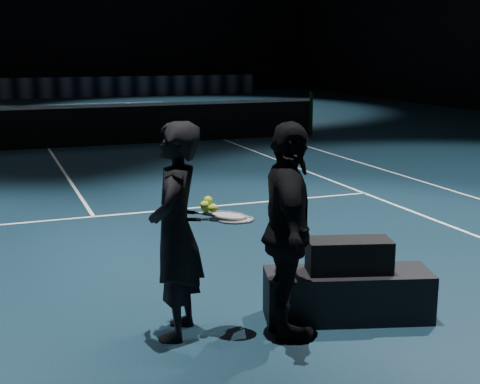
% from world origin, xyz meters
% --- Properties ---
extents(floor, '(36.00, 36.00, 0.00)m').
position_xyz_m(floor, '(0.00, 0.00, 0.00)').
color(floor, black).
rests_on(floor, ground).
extents(court_lines, '(10.98, 23.78, 0.01)m').
position_xyz_m(court_lines, '(0.00, 0.00, 0.00)').
color(court_lines, white).
rests_on(court_lines, floor).
extents(net_post_right, '(0.10, 0.10, 1.10)m').
position_xyz_m(net_post_right, '(6.40, 0.00, 0.55)').
color(net_post_right, black).
rests_on(net_post_right, floor).
extents(net_mesh, '(12.80, 0.02, 0.86)m').
position_xyz_m(net_mesh, '(0.00, 0.00, 0.45)').
color(net_mesh, black).
rests_on(net_mesh, floor).
extents(net_tape, '(12.80, 0.03, 0.07)m').
position_xyz_m(net_tape, '(0.00, 0.00, 0.92)').
color(net_tape, white).
rests_on(net_tape, net_mesh).
extents(sponsor_backdrop, '(22.00, 0.15, 0.90)m').
position_xyz_m(sponsor_backdrop, '(0.00, 15.50, 0.45)').
color(sponsor_backdrop, black).
rests_on(sponsor_backdrop, floor).
extents(player_bench, '(1.42, 0.81, 0.41)m').
position_xyz_m(player_bench, '(1.45, -10.55, 0.20)').
color(player_bench, black).
rests_on(player_bench, floor).
extents(racket_bag, '(0.73, 0.47, 0.27)m').
position_xyz_m(racket_bag, '(1.45, -10.55, 0.54)').
color(racket_bag, black).
rests_on(racket_bag, player_bench).
extents(bag_signature, '(0.30, 0.09, 0.09)m').
position_xyz_m(bag_signature, '(1.45, -10.70, 0.54)').
color(bag_signature, white).
rests_on(bag_signature, racket_bag).
extents(player_a, '(0.64, 0.72, 1.67)m').
position_xyz_m(player_a, '(0.05, -10.36, 0.83)').
color(player_a, black).
rests_on(player_a, floor).
extents(player_b, '(0.68, 1.05, 1.67)m').
position_xyz_m(player_b, '(0.84, -10.66, 0.83)').
color(player_b, black).
rests_on(player_b, floor).
extents(racket_lower, '(0.71, 0.45, 0.03)m').
position_xyz_m(racket_lower, '(0.47, -10.52, 0.93)').
color(racket_lower, black).
rests_on(racket_lower, player_a).
extents(racket_upper, '(0.71, 0.41, 0.10)m').
position_xyz_m(racket_upper, '(0.44, -10.47, 0.95)').
color(racket_upper, black).
rests_on(racket_upper, player_b).
extents(tennis_balls, '(0.12, 0.10, 0.12)m').
position_xyz_m(tennis_balls, '(0.29, -10.45, 1.03)').
color(tennis_balls, yellow).
rests_on(tennis_balls, racket_upper).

